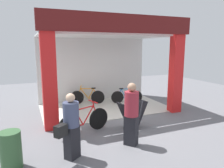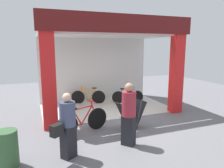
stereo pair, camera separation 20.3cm
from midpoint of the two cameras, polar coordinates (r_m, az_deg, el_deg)
The scene contains 9 objects.
ground_plane at distance 7.66m, azimuth 2.82°, elevation -9.45°, with size 18.37×18.37×0.00m, color slate.
shop_facade at distance 8.70m, azimuth -1.30°, elevation 6.07°, with size 5.39×3.33×3.61m.
bicycle_inside_0 at distance 9.56m, azimuth -5.82°, elevation -3.38°, with size 1.46×0.58×0.84m.
bicycle_inside_1 at distance 9.65m, azimuth 4.84°, elevation -3.34°, with size 1.42×0.44×0.80m.
bicycle_parked_0 at distance 6.39m, azimuth -7.02°, elevation -9.97°, with size 1.65×0.62×0.95m.
sandwich_board_sign at distance 6.75m, azimuth 5.99°, elevation -8.32°, with size 0.94×0.65×0.88m.
pedestrian_0 at distance 4.97m, azimuth -10.92°, elevation -10.93°, with size 0.68×0.60×1.55m.
pedestrian_1 at distance 5.51m, azimuth 5.62°, elevation -7.92°, with size 0.52×0.52×1.66m.
trash_bin at distance 5.17m, azimuth -25.41°, elevation -15.61°, with size 0.44×0.44×0.82m, color #335933.
Camera 2 is at (-2.83, -6.63, 2.58)m, focal length 33.72 mm.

